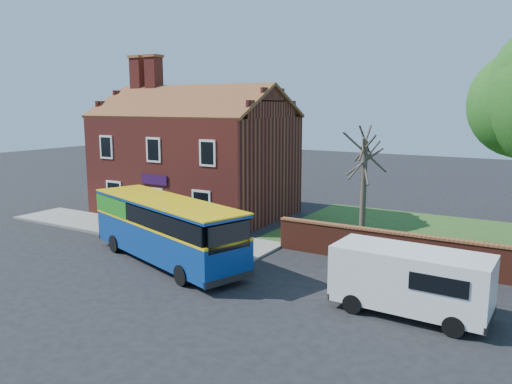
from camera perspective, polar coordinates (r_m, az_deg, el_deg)
The scene contains 7 objects.
ground at distance 21.49m, azimuth -10.78°, elevation -9.96°, with size 120.00×120.00×0.00m, color black.
pavement at distance 30.10m, azimuth -13.56°, elevation -4.19°, with size 18.00×3.50×0.12m, color gray.
kerb at distance 28.91m, azimuth -15.98°, elevation -4.86°, with size 18.00×0.15×0.14m, color slate.
shop_building at distance 33.79m, azimuth -7.01°, elevation 3.31°, with size 12.30×8.13×10.50m.
bus at distance 23.74m, azimuth -10.62°, elevation -3.81°, with size 9.98×5.43×2.96m.
van_near at distance 18.33m, azimuth 17.27°, elevation -9.46°, with size 5.36×2.36×2.32m.
bare_tree at distance 26.59m, azimuth 12.19°, elevation 0.58°, with size 2.22×2.65×5.92m.
Camera 1 is at (13.55, -15.03, 7.23)m, focal length 35.00 mm.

